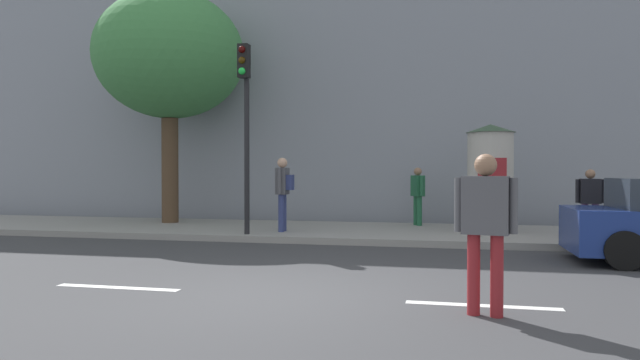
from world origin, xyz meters
name	(u,v)px	position (x,y,z in m)	size (l,w,h in m)	color
ground_plane	(287,296)	(0.00, 0.00, 0.00)	(80.00, 80.00, 0.00)	#38383A
sidewalk_curb	(364,232)	(0.00, 7.00, 0.07)	(36.00, 4.00, 0.15)	gray
lane_markings	(287,296)	(0.00, 0.00, 0.00)	(25.80, 0.16, 0.01)	silver
building_backdrop	(386,63)	(0.00, 12.00, 5.21)	(36.00, 5.00, 10.42)	gray
traffic_light	(245,107)	(-2.47, 5.24, 3.04)	(0.24, 0.45, 4.29)	black
poster_column	(490,177)	(3.00, 7.03, 1.45)	(1.16, 1.16, 2.55)	#B2ADA3
street_tree	(170,56)	(-5.60, 7.70, 4.81)	(4.16, 4.16, 6.46)	#4C3826
pedestrian_in_red_top	(485,219)	(2.39, -0.47, 1.07)	(0.66, 0.33, 1.78)	maroon
pedestrian_in_dark_shirt	(283,187)	(-1.82, 6.08, 1.21)	(0.39, 0.63, 1.76)	navy
pedestrian_with_backpack	(418,192)	(1.25, 8.31, 1.04)	(0.40, 0.52, 1.54)	#1E5938
pedestrian_with_bag	(590,199)	(4.99, 6.13, 1.00)	(0.58, 0.26, 1.48)	#724C84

